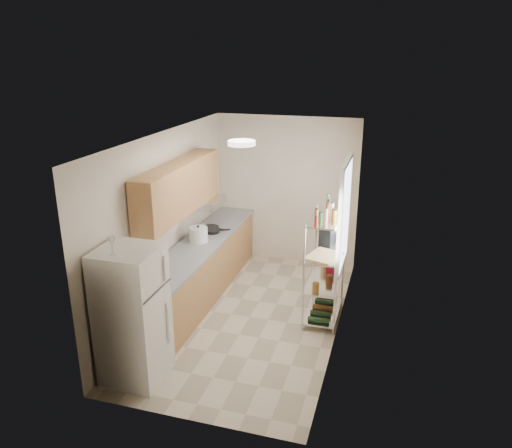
{
  "coord_description": "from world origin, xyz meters",
  "views": [
    {
      "loc": [
        1.87,
        -6.05,
        3.65
      ],
      "look_at": [
        0.02,
        0.25,
        1.34
      ],
      "focal_mm": 35.0,
      "sensor_mm": 36.0,
      "label": 1
    }
  ],
  "objects_px": {
    "refrigerator": "(133,315)",
    "rice_cooker": "(198,234)",
    "frying_pan_large": "(211,228)",
    "espresso_machine": "(328,233)",
    "cutting_board": "(324,256)"
  },
  "relations": [
    {
      "from": "refrigerator",
      "to": "rice_cooker",
      "type": "xyz_separation_m",
      "value": [
        -0.07,
        2.11,
        0.21
      ]
    },
    {
      "from": "cutting_board",
      "to": "frying_pan_large",
      "type": "bearing_deg",
      "value": 155.43
    },
    {
      "from": "frying_pan_large",
      "to": "cutting_board",
      "type": "distance_m",
      "value": 2.17
    },
    {
      "from": "rice_cooker",
      "to": "frying_pan_large",
      "type": "xyz_separation_m",
      "value": [
        -0.02,
        0.57,
        -0.09
      ]
    },
    {
      "from": "cutting_board",
      "to": "espresso_machine",
      "type": "distance_m",
      "value": 0.54
    },
    {
      "from": "refrigerator",
      "to": "espresso_machine",
      "type": "distance_m",
      "value": 2.98
    },
    {
      "from": "cutting_board",
      "to": "espresso_machine",
      "type": "relative_size",
      "value": 1.53
    },
    {
      "from": "frying_pan_large",
      "to": "espresso_machine",
      "type": "distance_m",
      "value": 2.0
    },
    {
      "from": "refrigerator",
      "to": "rice_cooker",
      "type": "relative_size",
      "value": 5.75
    },
    {
      "from": "rice_cooker",
      "to": "refrigerator",
      "type": "bearing_deg",
      "value": -88.11
    },
    {
      "from": "frying_pan_large",
      "to": "refrigerator",
      "type": "bearing_deg",
      "value": -81.0
    },
    {
      "from": "refrigerator",
      "to": "frying_pan_large",
      "type": "bearing_deg",
      "value": 91.91
    },
    {
      "from": "frying_pan_large",
      "to": "espresso_machine",
      "type": "xyz_separation_m",
      "value": [
        1.94,
        -0.38,
        0.24
      ]
    },
    {
      "from": "rice_cooker",
      "to": "frying_pan_large",
      "type": "bearing_deg",
      "value": 92.0
    },
    {
      "from": "refrigerator",
      "to": "cutting_board",
      "type": "bearing_deg",
      "value": 43.49
    }
  ]
}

